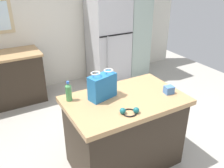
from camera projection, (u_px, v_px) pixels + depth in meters
The scene contains 9 objects.
ground at pixel (123, 148), 3.29m from camera, with size 6.83×6.83×0.00m, color #ADA89E.
back_wall at pixel (57, 20), 4.64m from camera, with size 5.69×0.13×2.62m.
kitchen_island at pixel (124, 131), 2.87m from camera, with size 1.33×0.85×0.92m.
refrigerator at pixel (108, 41), 4.91m from camera, with size 0.74×0.72×1.73m.
tall_cabinet at pixel (134, 26), 5.07m from camera, with size 0.47×0.64×2.24m.
shopping_bag at pixel (102, 86), 2.62m from camera, with size 0.34×0.21×0.32m.
small_box at pixel (169, 90), 2.76m from camera, with size 0.10×0.09×0.09m, color #4775B7.
bottle at pixel (69, 92), 2.59m from camera, with size 0.07×0.07×0.23m.
ear_defenders at pixel (129, 111), 2.39m from camera, with size 0.20×0.20×0.06m.
Camera 1 is at (-1.40, -2.16, 2.24)m, focal length 38.48 mm.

